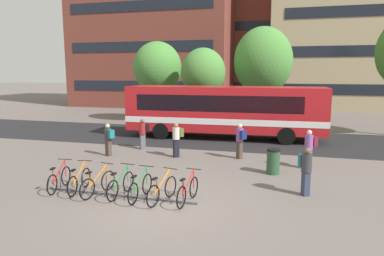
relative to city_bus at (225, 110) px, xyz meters
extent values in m
plane|color=#6B605B|center=(0.06, -11.38, -1.78)|extent=(200.00, 200.00, 0.00)
cube|color=#232326|center=(0.06, 0.00, -1.77)|extent=(80.00, 7.20, 0.01)
cube|color=red|center=(-0.06, 0.00, 0.07)|extent=(12.08, 2.95, 2.70)
cube|color=white|center=(-0.06, 0.00, -0.58)|extent=(12.10, 2.97, 0.36)
cube|color=black|center=(5.38, 0.18, 1.20)|extent=(1.08, 2.33, 0.40)
cube|color=black|center=(5.91, 0.20, 0.34)|extent=(0.15, 2.19, 1.40)
cube|color=black|center=(-0.40, 1.23, 0.48)|extent=(9.84, 0.39, 0.97)
cube|color=black|center=(-0.32, -1.26, 0.48)|extent=(9.84, 0.39, 0.97)
cylinder|color=black|center=(3.62, 1.28, -1.28)|extent=(1.01, 0.33, 1.00)
cylinder|color=black|center=(3.69, -1.03, -1.28)|extent=(1.01, 0.33, 1.00)
cylinder|color=black|center=(-3.82, 1.03, -1.28)|extent=(1.01, 0.33, 1.00)
cylinder|color=black|center=(-3.74, -1.28, -1.28)|extent=(1.01, 0.33, 1.00)
cube|color=#47474C|center=(-1.66, -11.08, -1.75)|extent=(5.41, 0.16, 0.06)
cylinder|color=#47474C|center=(-3.92, -11.05, -1.43)|extent=(0.04, 0.04, 0.70)
cylinder|color=#47474C|center=(-3.02, -11.06, -1.43)|extent=(0.04, 0.04, 0.70)
cylinder|color=#47474C|center=(-2.11, -11.07, -1.43)|extent=(0.04, 0.04, 0.70)
cylinder|color=#47474C|center=(-1.21, -11.09, -1.43)|extent=(0.04, 0.04, 0.70)
cylinder|color=#47474C|center=(-0.31, -11.10, -1.43)|extent=(0.04, 0.04, 0.70)
cylinder|color=#47474C|center=(0.59, -11.11, -1.43)|extent=(0.04, 0.04, 0.70)
torus|color=black|center=(-4.07, -10.51, -1.42)|extent=(0.16, 0.70, 0.70)
torus|color=black|center=(-3.90, -11.51, -1.42)|extent=(0.16, 0.70, 0.70)
cube|color=red|center=(-3.99, -10.99, -1.11)|extent=(0.18, 0.91, 0.58)
cylinder|color=red|center=(-3.92, -11.42, -1.16)|extent=(0.03, 0.03, 0.55)
cube|color=black|center=(-3.92, -11.42, -0.90)|extent=(0.13, 0.23, 0.05)
cylinder|color=red|center=(-4.06, -10.53, -1.11)|extent=(0.04, 0.04, 0.65)
cylinder|color=black|center=(-4.06, -10.53, -0.80)|extent=(0.52, 0.11, 0.03)
torus|color=black|center=(-3.26, -10.49, -1.42)|extent=(0.13, 0.70, 0.70)
torus|color=black|center=(-3.13, -11.50, -1.42)|extent=(0.13, 0.70, 0.70)
cube|color=orange|center=(-3.20, -10.98, -1.11)|extent=(0.14, 0.92, 0.58)
cylinder|color=orange|center=(-3.15, -11.41, -1.16)|extent=(0.03, 0.03, 0.55)
cube|color=black|center=(-3.15, -11.41, -0.90)|extent=(0.13, 0.23, 0.05)
cylinder|color=orange|center=(-3.25, -10.51, -1.11)|extent=(0.04, 0.04, 0.65)
cylinder|color=black|center=(-3.25, -10.51, -0.80)|extent=(0.52, 0.09, 0.03)
torus|color=black|center=(-2.31, -10.62, -1.42)|extent=(0.19, 0.70, 0.70)
torus|color=black|center=(-2.51, -11.62, -1.42)|extent=(0.19, 0.70, 0.70)
cube|color=orange|center=(-2.40, -11.10, -1.11)|extent=(0.22, 0.91, 0.58)
cylinder|color=orange|center=(-2.49, -11.52, -1.16)|extent=(0.04, 0.04, 0.55)
cube|color=black|center=(-2.49, -11.52, -0.90)|extent=(0.14, 0.24, 0.05)
cylinder|color=orange|center=(-2.31, -10.64, -1.11)|extent=(0.04, 0.04, 0.65)
cylinder|color=black|center=(-2.31, -10.64, -0.80)|extent=(0.51, 0.13, 0.03)
torus|color=black|center=(-1.58, -10.52, -1.42)|extent=(0.09, 0.71, 0.70)
torus|color=black|center=(-1.65, -11.54, -1.42)|extent=(0.09, 0.71, 0.70)
cube|color=#1E7F38|center=(-1.62, -11.01, -1.11)|extent=(0.09, 0.92, 0.58)
cylinder|color=#1E7F38|center=(-1.64, -11.44, -1.16)|extent=(0.03, 0.03, 0.55)
cube|color=black|center=(-1.64, -11.44, -0.90)|extent=(0.11, 0.23, 0.05)
cylinder|color=#1E7F38|center=(-1.58, -10.54, -1.11)|extent=(0.03, 0.03, 0.65)
cylinder|color=black|center=(-1.58, -10.54, -0.80)|extent=(0.52, 0.06, 0.03)
torus|color=black|center=(-0.85, -10.60, -1.42)|extent=(0.08, 0.71, 0.70)
torus|color=black|center=(-0.91, -11.62, -1.42)|extent=(0.08, 0.71, 0.70)
cube|color=#1E7F38|center=(-0.88, -11.09, -1.11)|extent=(0.08, 0.92, 0.58)
cylinder|color=#1E7F38|center=(-0.90, -11.52, -1.16)|extent=(0.03, 0.03, 0.55)
cube|color=black|center=(-0.90, -11.52, -0.90)|extent=(0.11, 0.22, 0.05)
cylinder|color=#1E7F38|center=(-0.85, -10.62, -1.11)|extent=(0.03, 0.03, 0.65)
cylinder|color=black|center=(-0.85, -10.62, -0.80)|extent=(0.52, 0.06, 0.03)
torus|color=black|center=(0.01, -10.67, -1.42)|extent=(0.20, 0.70, 0.70)
torus|color=black|center=(-0.22, -11.66, -1.42)|extent=(0.20, 0.70, 0.70)
cube|color=orange|center=(-0.10, -11.14, -1.11)|extent=(0.24, 0.90, 0.58)
cylinder|color=orange|center=(-0.20, -11.56, -1.16)|extent=(0.04, 0.04, 0.55)
cube|color=black|center=(-0.20, -11.56, -0.90)|extent=(0.15, 0.24, 0.05)
cylinder|color=orange|center=(0.00, -10.69, -1.11)|extent=(0.04, 0.04, 0.65)
cylinder|color=black|center=(0.00, -10.69, -0.80)|extent=(0.51, 0.15, 0.03)
torus|color=black|center=(0.77, -10.52, -1.42)|extent=(0.13, 0.70, 0.70)
torus|color=black|center=(0.64, -11.54, -1.42)|extent=(0.13, 0.70, 0.70)
cube|color=red|center=(0.71, -11.01, -1.11)|extent=(0.14, 0.92, 0.58)
cylinder|color=red|center=(0.66, -11.44, -1.16)|extent=(0.03, 0.03, 0.55)
cube|color=black|center=(0.66, -11.44, -0.90)|extent=(0.13, 0.23, 0.05)
cylinder|color=red|center=(0.76, -10.54, -1.11)|extent=(0.04, 0.04, 0.65)
cylinder|color=black|center=(0.76, -10.54, -0.80)|extent=(0.52, 0.09, 0.03)
cube|color=#47382D|center=(1.54, -4.91, -1.35)|extent=(0.33, 0.32, 0.85)
cylinder|color=#7F4C93|center=(1.54, -4.91, -0.62)|extent=(0.48, 0.48, 0.62)
sphere|color=beige|center=(1.54, -4.91, -0.20)|extent=(0.22, 0.22, 0.22)
cube|color=navy|center=(1.73, -5.09, -0.59)|extent=(0.32, 0.33, 0.40)
cube|color=black|center=(-1.46, -5.42, -1.33)|extent=(0.33, 0.32, 0.89)
cylinder|color=beige|center=(-1.46, -5.42, -0.60)|extent=(0.48, 0.48, 0.57)
sphere|color=#936B4C|center=(-1.46, -5.42, -0.20)|extent=(0.22, 0.22, 0.22)
cube|color=#56602D|center=(-1.26, -5.25, -0.57)|extent=(0.32, 0.33, 0.40)
cube|color=#47382D|center=(-4.77, -6.03, -1.37)|extent=(0.32, 0.29, 0.81)
cylinder|color=#333338|center=(-4.77, -6.03, -0.68)|extent=(0.45, 0.45, 0.57)
sphere|color=beige|center=(-4.77, -6.03, -0.29)|extent=(0.22, 0.22, 0.22)
cube|color=#197075|center=(-4.53, -6.14, -0.65)|extent=(0.28, 0.33, 0.40)
cube|color=#2D3851|center=(4.33, -9.36, -1.37)|extent=(0.29, 0.32, 0.82)
cylinder|color=#333338|center=(4.33, -9.36, -0.66)|extent=(0.45, 0.45, 0.61)
sphere|color=brown|center=(4.33, -9.36, -0.24)|extent=(0.22, 0.22, 0.22)
cube|color=#197075|center=(4.22, -9.12, -0.63)|extent=(0.33, 0.28, 0.40)
cube|color=#565660|center=(4.59, -5.90, -1.36)|extent=(0.33, 0.31, 0.83)
cylinder|color=#7F4C93|center=(4.59, -5.90, -0.63)|extent=(0.47, 0.47, 0.63)
sphere|color=beige|center=(4.59, -5.90, -0.21)|extent=(0.22, 0.22, 0.22)
cube|color=maroon|center=(4.81, -5.76, -0.60)|extent=(0.30, 0.33, 0.40)
cube|color=#565660|center=(-3.72, -4.21, -1.37)|extent=(0.33, 0.32, 0.82)
cylinder|color=maroon|center=(-3.72, -4.21, -0.66)|extent=(0.48, 0.48, 0.60)
sphere|color=brown|center=(-3.72, -4.21, -0.25)|extent=(0.22, 0.22, 0.22)
cube|color=black|center=(-3.53, -4.04, -0.63)|extent=(0.32, 0.33, 0.40)
cylinder|color=#284C2D|center=(3.19, -7.07, -1.30)|extent=(0.52, 0.52, 0.95)
cylinder|color=black|center=(3.19, -7.07, -0.79)|extent=(0.55, 0.55, 0.08)
cylinder|color=brown|center=(-6.68, 6.06, -0.46)|extent=(0.32, 0.32, 2.64)
ellipsoid|color=#4C8E3D|center=(-6.68, 6.06, 2.65)|extent=(3.95, 3.95, 4.21)
cylinder|color=brown|center=(-2.44, 4.38, -0.53)|extent=(0.32, 0.32, 2.50)
ellipsoid|color=#4C8E3D|center=(-2.44, 4.38, 2.26)|extent=(3.32, 3.32, 3.62)
cylinder|color=brown|center=(1.72, 7.33, -0.45)|extent=(0.32, 0.32, 2.65)
ellipsoid|color=#4C8E3D|center=(1.72, 7.33, 3.15)|extent=(4.58, 4.58, 5.34)
cube|color=brown|center=(-12.01, 20.82, 8.80)|extent=(18.59, 12.15, 21.15)
cube|color=black|center=(-12.01, 14.71, 0.76)|extent=(16.36, 0.06, 1.10)
cube|color=black|center=(-12.01, 14.71, 4.99)|extent=(16.36, 0.06, 1.10)
cube|color=black|center=(-12.01, 14.71, 9.22)|extent=(16.36, 0.06, 1.10)
cube|color=tan|center=(13.13, 23.46, 7.77)|extent=(22.76, 12.84, 19.08)
cube|color=brown|center=(-2.84, 29.08, 5.54)|extent=(16.99, 13.46, 14.63)
cube|color=black|center=(-2.84, 22.32, 0.42)|extent=(14.95, 0.06, 1.10)
cube|color=black|center=(-2.84, 22.32, 4.08)|extent=(14.95, 0.06, 1.10)
cube|color=black|center=(-2.84, 22.32, 7.74)|extent=(14.95, 0.06, 1.10)
camera|label=1|loc=(3.57, -21.20, 2.35)|focal=32.72mm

